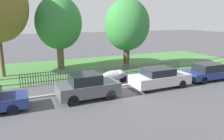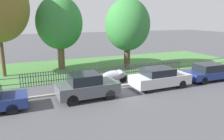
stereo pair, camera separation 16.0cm
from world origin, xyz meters
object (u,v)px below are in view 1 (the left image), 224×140
tree_mid_park (127,25)px  parked_car_red_compact (209,72)px  parked_car_black_saloon (87,86)px  covered_motorcycle (115,75)px  parked_car_navy_estate (160,78)px  tree_behind_motorcycle (59,23)px

tree_mid_park → parked_car_red_compact: bearing=-56.2°
parked_car_black_saloon → tree_mid_park: bearing=45.5°
covered_motorcycle → parked_car_navy_estate: bearing=-37.9°
tree_behind_motorcycle → tree_mid_park: tree_behind_motorcycle is taller
covered_motorcycle → parked_car_red_compact: bearing=-13.7°
tree_behind_motorcycle → parked_car_navy_estate: bearing=-58.9°
parked_car_red_compact → parked_car_navy_estate: bearing=-178.6°
parked_car_navy_estate → tree_behind_motorcycle: tree_behind_motorcycle is taller
parked_car_navy_estate → covered_motorcycle: bearing=139.3°
parked_car_navy_estate → tree_mid_park: tree_mid_park is taller
tree_behind_motorcycle → parked_car_black_saloon: bearing=-90.6°
parked_car_black_saloon → parked_car_navy_estate: size_ratio=0.89×
covered_motorcycle → tree_mid_park: (3.10, 4.09, 3.58)m
parked_car_red_compact → tree_behind_motorcycle: bearing=140.3°
parked_car_red_compact → parked_car_black_saloon: bearing=-178.2°
parked_car_red_compact → tree_behind_motorcycle: (-10.11, 8.86, 3.72)m
parked_car_black_saloon → covered_motorcycle: (2.90, 2.26, -0.16)m
parked_car_navy_estate → parked_car_black_saloon: bearing=-179.0°
parked_car_red_compact → covered_motorcycle: size_ratio=2.05×
parked_car_red_compact → tree_mid_park: (-4.20, 6.29, 3.54)m
covered_motorcycle → tree_behind_motorcycle: tree_behind_motorcycle is taller
parked_car_black_saloon → tree_behind_motorcycle: bearing=88.3°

